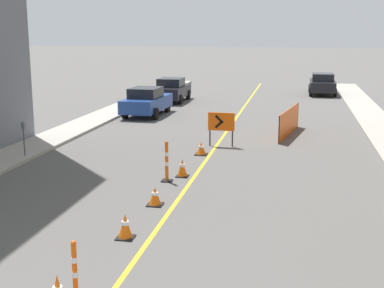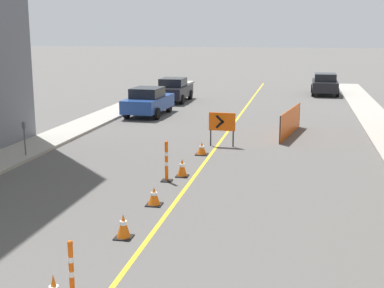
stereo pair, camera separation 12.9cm
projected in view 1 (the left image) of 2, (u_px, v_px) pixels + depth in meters
name	position (u px, v px, depth m)	size (l,w,h in m)	color
lane_stripe	(228.00, 130.00, 25.74)	(0.12, 46.74, 0.01)	gold
sidewalk_left	(85.00, 124.00, 27.09)	(1.86, 46.74, 0.12)	#9E998E
traffic_cone_third	(125.00, 226.00, 12.32)	(0.40, 0.40, 0.58)	black
traffic_cone_fourth	(155.00, 196.00, 14.65)	(0.43, 0.43, 0.51)	black
traffic_cone_fifth	(182.00, 168.00, 17.53)	(0.40, 0.40, 0.60)	black
traffic_cone_farthest	(201.00, 149.00, 20.61)	(0.47, 0.47, 0.49)	black
delineator_post_front	(75.00, 275.00, 9.44)	(0.29, 0.29, 1.13)	black
delineator_post_rear	(167.00, 164.00, 16.91)	(0.34, 0.34, 1.32)	black
arrow_barricade_primary	(221.00, 123.00, 21.97)	(1.10, 0.12, 1.40)	#EF560C
safety_mesh_fence	(289.00, 122.00, 24.45)	(0.82, 4.43, 1.22)	#EF560C
parked_car_curb_near	(147.00, 101.00, 29.97)	(2.01, 4.38, 1.59)	navy
parked_car_curb_mid	(172.00, 90.00, 35.82)	(1.93, 4.31, 1.59)	black
parked_car_curb_far	(322.00, 84.00, 39.69)	(1.94, 4.32, 1.59)	black
parking_meter_far_curb	(23.00, 131.00, 19.80)	(0.12, 0.11, 1.30)	#4C4C51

